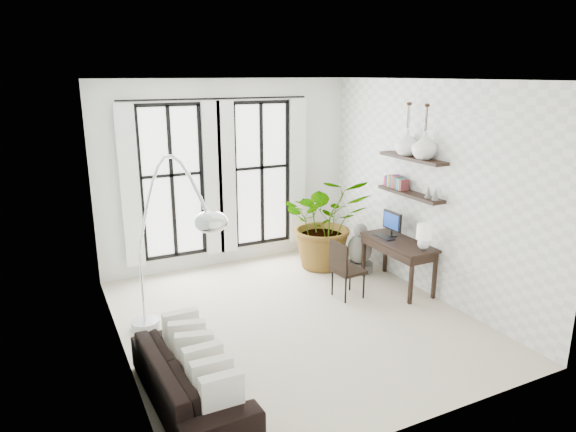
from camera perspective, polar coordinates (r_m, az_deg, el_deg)
floor at (r=7.24m, az=0.68°, el=-11.31°), size 5.00×5.00×0.00m
ceiling at (r=6.46m, az=0.77°, el=14.91°), size 5.00×5.00×0.00m
wall_left at (r=6.03m, az=-18.70°, el=-1.40°), size 0.00×5.00×5.00m
wall_right at (r=7.92m, az=15.39°, el=2.81°), size 0.00×5.00×5.00m
wall_back at (r=8.92m, az=-6.61°, el=4.65°), size 4.50×0.00×4.50m
windows at (r=8.80m, az=-7.67°, el=4.19°), size 3.26×0.13×2.65m
wall_shelves at (r=8.03m, az=13.33°, el=4.04°), size 0.25×1.30×0.60m
sofa at (r=5.55m, az=-10.78°, el=-17.35°), size 0.85×1.96×0.56m
throw_pillows at (r=5.46m, az=-9.86°, el=-15.22°), size 0.40×1.52×0.40m
plant at (r=8.84m, az=4.21°, el=-0.62°), size 1.83×1.72×1.63m
desk at (r=8.12m, az=12.38°, el=-3.15°), size 0.55×1.30×1.16m
desk_chair at (r=7.71m, az=6.26°, el=-5.57°), size 0.45×0.45×0.89m
arc_lamp at (r=5.79m, az=-13.19°, el=1.51°), size 0.75×2.16×2.45m
buddha at (r=8.84m, az=7.97°, el=-3.89°), size 0.47×0.47×0.84m
vase_a at (r=7.72m, az=14.94°, el=7.55°), size 0.37×0.37×0.38m
vase_b at (r=8.03m, az=13.06°, el=7.95°), size 0.37×0.37×0.38m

